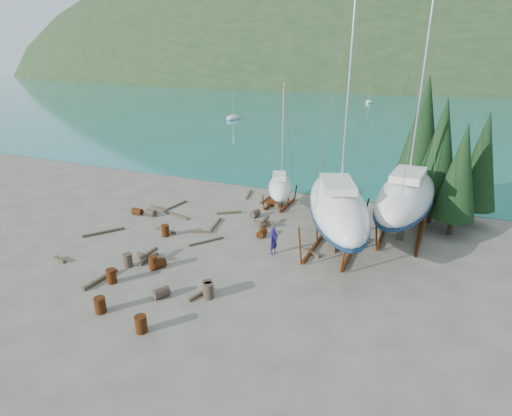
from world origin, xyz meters
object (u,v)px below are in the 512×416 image
at_px(worker, 274,241).
at_px(large_sailboat_near, 338,205).
at_px(small_sailboat_shore, 280,187).
at_px(large_sailboat_far, 406,195).

bearing_deg(worker, large_sailboat_near, -32.03).
xyz_separation_m(small_sailboat_shore, worker, (3.08, -9.34, -0.81)).
bearing_deg(large_sailboat_far, large_sailboat_near, -130.40).
xyz_separation_m(large_sailboat_near, small_sailboat_shore, (-6.65, 6.59, -1.38)).
relative_size(large_sailboat_far, small_sailboat_shore, 1.84).
bearing_deg(small_sailboat_shore, large_sailboat_near, -65.02).
xyz_separation_m(large_sailboat_far, small_sailboat_shore, (-10.75, 2.56, -1.44)).
distance_m(large_sailboat_near, small_sailboat_shore, 9.46).
bearing_deg(worker, large_sailboat_far, -28.12).
xyz_separation_m(large_sailboat_far, worker, (-7.67, -6.78, -2.26)).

